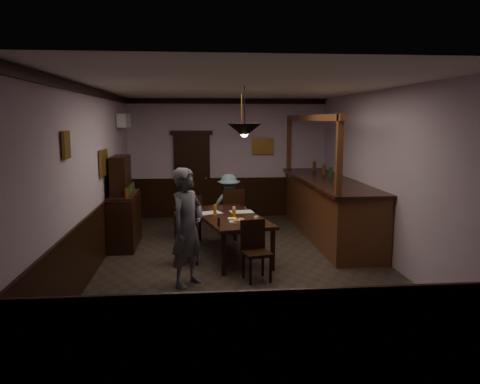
{
  "coord_description": "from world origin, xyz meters",
  "views": [
    {
      "loc": [
        -0.79,
        -7.83,
        2.47
      ],
      "look_at": [
        0.01,
        0.64,
        1.15
      ],
      "focal_mm": 35.0,
      "sensor_mm": 36.0,
      "label": 1
    }
  ],
  "objects": [
    {
      "name": "pendant_brass_far",
      "position": [
        0.3,
        3.11,
        2.3
      ],
      "size": [
        0.2,
        0.2,
        0.81
      ],
      "color": "#BF8C3F",
      "rests_on": "ground"
    },
    {
      "name": "pastry_plate",
      "position": [
        -0.14,
        -0.1,
        0.76
      ],
      "size": [
        0.22,
        0.22,
        0.01
      ],
      "primitive_type": "cylinder",
      "color": "white",
      "rests_on": "dining_table"
    },
    {
      "name": "sideboard",
      "position": [
        -2.21,
        1.31,
        0.71
      ],
      "size": [
        0.48,
        1.35,
        1.78
      ],
      "color": "black",
      "rests_on": "ground"
    },
    {
      "name": "pastry_ring_b",
      "position": [
        -0.05,
        -0.07,
        0.79
      ],
      "size": [
        0.13,
        0.13,
        0.04
      ],
      "primitive_type": "torus",
      "color": "#C68C47",
      "rests_on": "pastry_plate"
    },
    {
      "name": "coffee_cup",
      "position": [
        0.22,
        -0.04,
        0.8
      ],
      "size": [
        0.1,
        0.1,
        0.07
      ],
      "primitive_type": "imported",
      "rotation": [
        0.0,
        0.0,
        0.23
      ],
      "color": "white",
      "rests_on": "saucer"
    },
    {
      "name": "pendant_brass_mid",
      "position": [
        0.1,
        1.32,
        2.3
      ],
      "size": [
        0.2,
        0.2,
        0.81
      ],
      "color": "#BF8C3F",
      "rests_on": "ground"
    },
    {
      "name": "napkin",
      "position": [
        -0.17,
        0.21,
        0.75
      ],
      "size": [
        0.18,
        0.18,
        0.0
      ],
      "primitive_type": "cube",
      "rotation": [
        0.0,
        0.0,
        0.23
      ],
      "color": "#FCED5C",
      "rests_on": "dining_table"
    },
    {
      "name": "pastry_ring_a",
      "position": [
        -0.12,
        -0.14,
        0.79
      ],
      "size": [
        0.13,
        0.13,
        0.04
      ],
      "primitive_type": "torus",
      "color": "#C68C47",
      "rests_on": "pastry_plate"
    },
    {
      "name": "newspaper_left",
      "position": [
        -0.55,
        0.72,
        0.75
      ],
      "size": [
        0.5,
        0.43,
        0.01
      ],
      "primitive_type": "cube",
      "rotation": [
        0.0,
        0.0,
        0.37
      ],
      "color": "silver",
      "rests_on": "dining_table"
    },
    {
      "name": "water_glass",
      "position": [
        -0.12,
        0.52,
        0.82
      ],
      "size": [
        0.06,
        0.06,
        0.15
      ],
      "primitive_type": "cylinder",
      "color": "silver",
      "rests_on": "dining_table"
    },
    {
      "name": "newspaper_right",
      "position": [
        0.05,
        0.76,
        0.75
      ],
      "size": [
        0.45,
        0.35,
        0.01
      ],
      "primitive_type": "cube",
      "rotation": [
        0.0,
        0.0,
        0.12
      ],
      "color": "silver",
      "rests_on": "dining_table"
    },
    {
      "name": "person_seated_left",
      "position": [
        -0.98,
        1.85,
        0.61
      ],
      "size": [
        0.72,
        0.65,
        1.22
      ],
      "primitive_type": "imported",
      "rotation": [
        0.0,
        0.0,
        3.51
      ],
      "color": "#4D4E2F",
      "rests_on": "ground"
    },
    {
      "name": "door_back",
      "position": [
        -0.9,
        3.95,
        1.05
      ],
      "size": [
        0.9,
        0.06,
        2.1
      ],
      "primitive_type": "cube",
      "color": "black",
      "rests_on": "ground"
    },
    {
      "name": "pepper_mill",
      "position": [
        -0.44,
        -0.37,
        0.82
      ],
      "size": [
        0.04,
        0.04,
        0.14
      ],
      "primitive_type": "cylinder",
      "color": "black",
      "rests_on": "dining_table"
    },
    {
      "name": "dining_table",
      "position": [
        -0.19,
        0.44,
        0.69
      ],
      "size": [
        1.47,
        2.37,
        0.75
      ],
      "rotation": [
        0.0,
        0.0,
        0.23
      ],
      "color": "black",
      "rests_on": "ground"
    },
    {
      "name": "person_seated_right",
      "position": [
        -0.1,
        2.05,
        0.66
      ],
      "size": [
        0.88,
        0.55,
        1.32
      ],
      "primitive_type": "imported",
      "rotation": [
        0.0,
        0.0,
        3.21
      ],
      "color": "slate",
      "rests_on": "ground"
    },
    {
      "name": "picture_back",
      "position": [
        0.9,
        3.96,
        1.8
      ],
      "size": [
        0.55,
        0.04,
        0.42
      ],
      "color": "olive",
      "rests_on": "ground"
    },
    {
      "name": "room",
      "position": [
        0.0,
        0.0,
        1.5
      ],
      "size": [
        5.01,
        8.01,
        3.01
      ],
      "color": "#2D2621",
      "rests_on": "ground"
    },
    {
      "name": "bar_counter",
      "position": [
        1.99,
        1.77,
        0.65
      ],
      "size": [
        1.07,
        4.59,
        2.57
      ],
      "color": "#4E2315",
      "rests_on": "ground"
    },
    {
      "name": "person_standing",
      "position": [
        -0.94,
        -1.01,
        0.89
      ],
      "size": [
        0.73,
        0.77,
        1.78
      ],
      "primitive_type": "imported",
      "rotation": [
        0.0,
        0.0,
        0.93
      ],
      "color": "#565762",
      "rests_on": "ground"
    },
    {
      "name": "beer_glass",
      "position": [
        -0.46,
        0.47,
        0.85
      ],
      "size": [
        0.06,
        0.06,
        0.2
      ],
      "primitive_type": "cylinder",
      "color": "#BF721E",
      "rests_on": "dining_table"
    },
    {
      "name": "chair_near",
      "position": [
        0.1,
        -0.85,
        0.51
      ],
      "size": [
        0.48,
        0.48,
        0.93
      ],
      "rotation": [
        0.0,
        0.0,
        0.23
      ],
      "color": "black",
      "rests_on": "ground"
    },
    {
      "name": "picture_left_large",
      "position": [
        -2.46,
        0.8,
        1.7
      ],
      "size": [
        0.04,
        0.62,
        0.48
      ],
      "color": "olive",
      "rests_on": "ground"
    },
    {
      "name": "picture_left_small",
      "position": [
        -2.46,
        -1.6,
        2.15
      ],
      "size": [
        0.04,
        0.28,
        0.36
      ],
      "color": "olive",
      "rests_on": "ground"
    },
    {
      "name": "chair_far_right",
      "position": [
        -0.04,
        1.77,
        0.57
      ],
      "size": [
        0.51,
        0.51,
        1.05
      ],
      "rotation": [
        0.0,
        0.0,
        3.28
      ],
      "color": "black",
      "rests_on": "ground"
    },
    {
      "name": "chair_far_left",
      "position": [
        -0.91,
        1.58,
        0.52
      ],
      "size": [
        0.5,
        0.5,
        0.95
      ],
      "rotation": [
        0.0,
        0.0,
        3.41
      ],
      "color": "black",
      "rests_on": "ground"
    },
    {
      "name": "soda_can",
      "position": [
        -0.12,
        0.38,
        0.81
      ],
      "size": [
        0.07,
        0.07,
        0.12
      ],
      "primitive_type": "cylinder",
      "color": "orange",
      "rests_on": "dining_table"
    },
    {
      "name": "saucer",
      "position": [
        0.2,
        -0.04,
        0.76
      ],
      "size": [
        0.15,
        0.15,
        0.01
      ],
      "primitive_type": "cylinder",
      "color": "white",
      "rests_on": "dining_table"
    },
    {
      "name": "ac_unit",
      "position": [
        -2.38,
        2.9,
        2.45
      ],
      "size": [
        0.2,
        0.85,
        0.3
      ],
      "color": "white",
      "rests_on": "ground"
    },
    {
      "name": "pendant_iron",
      "position": [
        -0.01,
        -0.34,
        2.3
      ],
      "size": [
        0.56,
        0.56,
        0.81
      ],
      "color": "black",
      "rests_on": "ground"
    },
    {
      "name": "chair_side",
      "position": [
        -1.05,
        0.05,
        0.49
      ],
      "size": [
        0.43,
        0.43,
        0.89
      ],
      "rotation": [
        0.0,
        0.0,
        1.7
      ],
      "color": "black",
      "rests_on": "ground"
    }
  ]
}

